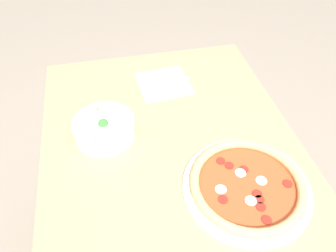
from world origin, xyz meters
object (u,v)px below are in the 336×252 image
Objects in this scene: pizza at (247,185)px; bowl at (104,127)px; fork at (166,87)px; knife at (165,79)px.

pizza is 1.81× the size of bowl.
pizza is at bearing 111.43° from fork.
bowl reaches higher than knife.
bowl is at bearing 45.78° from fork.
fork and knife have the same top height.
fork is 0.05m from knife.
pizza is at bearing -128.49° from bowl.
fork is at bearing 14.59° from pizza.
pizza is 0.47m from bowl.
bowl is 0.31m from fork.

